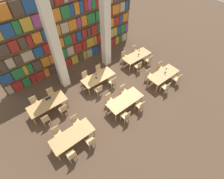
# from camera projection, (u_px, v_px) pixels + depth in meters

# --- Properties ---
(ground_plane) EXTENTS (40.00, 40.00, 0.00)m
(ground_plane) POSITION_uv_depth(u_px,v_px,m) (111.00, 95.00, 11.61)
(ground_plane) COLOR #4C3828
(bookshelf_bank) EXTENTS (10.71, 0.35, 5.50)m
(bookshelf_bank) POSITION_uv_depth(u_px,v_px,m) (70.00, 31.00, 11.77)
(bookshelf_bank) COLOR brown
(bookshelf_bank) RESTS_ON ground_plane
(pillar_left) EXTENTS (0.51, 0.51, 6.00)m
(pillar_left) POSITION_uv_depth(u_px,v_px,m) (56.00, 48.00, 10.05)
(pillar_left) COLOR silver
(pillar_left) RESTS_ON ground_plane
(pillar_center) EXTENTS (0.51, 0.51, 6.00)m
(pillar_center) POSITION_uv_depth(u_px,v_px,m) (106.00, 28.00, 11.56)
(pillar_center) COLOR silver
(pillar_center) RESTS_ON ground_plane
(reading_table_0) EXTENTS (2.26, 0.96, 0.74)m
(reading_table_0) POSITION_uv_depth(u_px,v_px,m) (72.00, 136.00, 8.93)
(reading_table_0) COLOR tan
(reading_table_0) RESTS_ON ground_plane
(chair_0) EXTENTS (0.42, 0.40, 0.90)m
(chair_0) POSITION_uv_depth(u_px,v_px,m) (72.00, 155.00, 8.45)
(chair_0) COLOR tan
(chair_0) RESTS_ON ground_plane
(chair_1) EXTENTS (0.42, 0.40, 0.90)m
(chair_1) POSITION_uv_depth(u_px,v_px,m) (57.00, 133.00, 9.24)
(chair_1) COLOR tan
(chair_1) RESTS_ON ground_plane
(chair_2) EXTENTS (0.42, 0.40, 0.90)m
(chair_2) POSITION_uv_depth(u_px,v_px,m) (91.00, 141.00, 8.92)
(chair_2) COLOR tan
(chair_2) RESTS_ON ground_plane
(chair_3) EXTENTS (0.42, 0.40, 0.90)m
(chair_3) POSITION_uv_depth(u_px,v_px,m) (75.00, 121.00, 9.71)
(chair_3) COLOR tan
(chair_3) RESTS_ON ground_plane
(reading_table_1) EXTENTS (2.26, 0.96, 0.74)m
(reading_table_1) POSITION_uv_depth(u_px,v_px,m) (125.00, 101.00, 10.45)
(reading_table_1) COLOR tan
(reading_table_1) RESTS_ON ground_plane
(chair_4) EXTENTS (0.42, 0.40, 0.90)m
(chair_4) POSITION_uv_depth(u_px,v_px,m) (126.00, 116.00, 9.94)
(chair_4) COLOR tan
(chair_4) RESTS_ON ground_plane
(chair_5) EXTENTS (0.42, 0.40, 0.90)m
(chair_5) POSITION_uv_depth(u_px,v_px,m) (109.00, 100.00, 10.73)
(chair_5) COLOR tan
(chair_5) RESTS_ON ground_plane
(chair_6) EXTENTS (0.42, 0.40, 0.90)m
(chair_6) POSITION_uv_depth(u_px,v_px,m) (140.00, 106.00, 10.42)
(chair_6) COLOR tan
(chair_6) RESTS_ON ground_plane
(chair_7) EXTENTS (0.42, 0.40, 0.90)m
(chair_7) POSITION_uv_depth(u_px,v_px,m) (123.00, 91.00, 11.21)
(chair_7) COLOR tan
(chair_7) RESTS_ON ground_plane
(reading_table_2) EXTENTS (2.26, 0.96, 0.74)m
(reading_table_2) POSITION_uv_depth(u_px,v_px,m) (164.00, 75.00, 11.93)
(reading_table_2) COLOR tan
(reading_table_2) RESTS_ON ground_plane
(chair_8) EXTENTS (0.42, 0.40, 0.90)m
(chair_8) POSITION_uv_depth(u_px,v_px,m) (166.00, 87.00, 11.41)
(chair_8) COLOR tan
(chair_8) RESTS_ON ground_plane
(chair_9) EXTENTS (0.42, 0.40, 0.90)m
(chair_9) POSITION_uv_depth(u_px,v_px,m) (149.00, 75.00, 12.20)
(chair_9) COLOR tan
(chair_9) RESTS_ON ground_plane
(chair_10) EXTENTS (0.42, 0.40, 0.90)m
(chair_10) POSITION_uv_depth(u_px,v_px,m) (177.00, 79.00, 11.91)
(chair_10) COLOR tan
(chair_10) RESTS_ON ground_plane
(chair_11) EXTENTS (0.42, 0.40, 0.90)m
(chair_11) POSITION_uv_depth(u_px,v_px,m) (160.00, 67.00, 12.70)
(chair_11) COLOR tan
(chair_11) RESTS_ON ground_plane
(desk_lamp_0) EXTENTS (0.14, 0.14, 0.43)m
(desk_lamp_0) POSITION_uv_depth(u_px,v_px,m) (166.00, 70.00, 11.75)
(desk_lamp_0) COLOR #232328
(desk_lamp_0) RESTS_ON reading_table_2
(reading_table_3) EXTENTS (2.26, 0.96, 0.74)m
(reading_table_3) POSITION_uv_depth(u_px,v_px,m) (47.00, 104.00, 10.27)
(reading_table_3) COLOR tan
(reading_table_3) RESTS_ON ground_plane
(chair_12) EXTENTS (0.42, 0.40, 0.90)m
(chair_12) POSITION_uv_depth(u_px,v_px,m) (45.00, 119.00, 9.79)
(chair_12) COLOR tan
(chair_12) RESTS_ON ground_plane
(chair_13) EXTENTS (0.42, 0.40, 0.90)m
(chair_13) POSITION_uv_depth(u_px,v_px,m) (35.00, 102.00, 10.58)
(chair_13) COLOR tan
(chair_13) RESTS_ON ground_plane
(chair_14) EXTENTS (0.42, 0.40, 0.90)m
(chair_14) POSITION_uv_depth(u_px,v_px,m) (63.00, 109.00, 10.26)
(chair_14) COLOR tan
(chair_14) RESTS_ON ground_plane
(chair_15) EXTENTS (0.42, 0.40, 0.90)m
(chair_15) POSITION_uv_depth(u_px,v_px,m) (51.00, 94.00, 11.04)
(chair_15) COLOR tan
(chair_15) RESTS_ON ground_plane
(laptop) EXTENTS (0.32, 0.22, 0.21)m
(laptop) POSITION_uv_depth(u_px,v_px,m) (48.00, 98.00, 10.42)
(laptop) COLOR silver
(laptop) RESTS_ON reading_table_3
(reading_table_4) EXTENTS (2.26, 0.96, 0.74)m
(reading_table_4) POSITION_uv_depth(u_px,v_px,m) (98.00, 78.00, 11.74)
(reading_table_4) COLOR tan
(reading_table_4) RESTS_ON ground_plane
(chair_16) EXTENTS (0.42, 0.40, 0.90)m
(chair_16) POSITION_uv_depth(u_px,v_px,m) (99.00, 90.00, 11.26)
(chair_16) COLOR tan
(chair_16) RESTS_ON ground_plane
(chair_17) EXTENTS (0.42, 0.40, 0.90)m
(chair_17) POSITION_uv_depth(u_px,v_px,m) (86.00, 77.00, 12.05)
(chair_17) COLOR tan
(chair_17) RESTS_ON ground_plane
(chair_18) EXTENTS (0.42, 0.40, 0.90)m
(chair_18) POSITION_uv_depth(u_px,v_px,m) (113.00, 82.00, 11.74)
(chair_18) COLOR tan
(chair_18) RESTS_ON ground_plane
(chair_19) EXTENTS (0.42, 0.40, 0.90)m
(chair_19) POSITION_uv_depth(u_px,v_px,m) (99.00, 70.00, 12.53)
(chair_19) COLOR tan
(chair_19) RESTS_ON ground_plane
(desk_lamp_1) EXTENTS (0.14, 0.14, 0.44)m
(desk_lamp_1) POSITION_uv_depth(u_px,v_px,m) (96.00, 75.00, 11.39)
(desk_lamp_1) COLOR #232328
(desk_lamp_1) RESTS_ON reading_table_4
(reading_table_5) EXTENTS (2.26, 0.96, 0.74)m
(reading_table_5) POSITION_uv_depth(u_px,v_px,m) (137.00, 56.00, 13.28)
(reading_table_5) COLOR tan
(reading_table_5) RESTS_ON ground_plane
(chair_20) EXTENTS (0.42, 0.40, 0.90)m
(chair_20) POSITION_uv_depth(u_px,v_px,m) (138.00, 66.00, 12.78)
(chair_20) COLOR tan
(chair_20) RESTS_ON ground_plane
(chair_21) EXTENTS (0.42, 0.40, 0.90)m
(chair_21) POSITION_uv_depth(u_px,v_px,m) (124.00, 56.00, 13.57)
(chair_21) COLOR tan
(chair_21) RESTS_ON ground_plane
(chair_22) EXTENTS (0.42, 0.40, 0.90)m
(chair_22) POSITION_uv_depth(u_px,v_px,m) (149.00, 60.00, 13.25)
(chair_22) COLOR tan
(chair_22) RESTS_ON ground_plane
(chair_23) EXTENTS (0.42, 0.40, 0.90)m
(chair_23) POSITION_uv_depth(u_px,v_px,m) (135.00, 51.00, 14.04)
(chair_23) COLOR tan
(chair_23) RESTS_ON ground_plane
(desk_lamp_2) EXTENTS (0.14, 0.14, 0.45)m
(desk_lamp_2) POSITION_uv_depth(u_px,v_px,m) (139.00, 51.00, 13.07)
(desk_lamp_2) COLOR #232328
(desk_lamp_2) RESTS_ON reading_table_5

